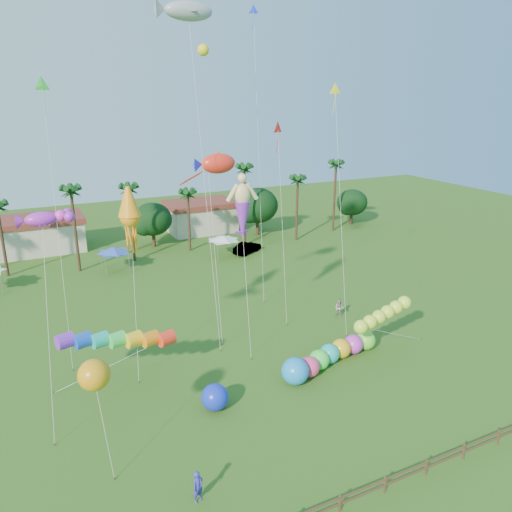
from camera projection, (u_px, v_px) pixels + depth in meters
name	position (u px, v px, depth m)	size (l,w,h in m)	color
ground	(324.00, 429.00, 32.60)	(160.00, 160.00, 0.00)	#285116
tree_line	(172.00, 217.00, 70.26)	(69.46, 8.91, 11.00)	#3A2819
buildings_row	(117.00, 228.00, 73.29)	(35.00, 7.00, 4.00)	beige
tent_row	(115.00, 251.00, 60.19)	(31.00, 4.00, 0.60)	white
fence	(385.00, 483.00, 27.29)	(36.12, 0.12, 1.00)	brown
car_b	(247.00, 248.00, 68.26)	(1.62, 4.65, 1.53)	#4C4C54
spectator_a	(198.00, 487.00, 26.61)	(0.68, 0.45, 1.87)	#3430A8
spectator_b	(339.00, 308.00, 48.67)	(0.89, 0.70, 1.84)	#9F8E85
caterpillar_inflatable	(327.00, 357.00, 39.84)	(10.25, 4.03, 2.10)	#E33B6F
blue_ball	(215.00, 397.00, 34.39)	(1.90, 1.90, 1.90)	#172ED1
rainbow_tube	(139.00, 344.00, 36.49)	(10.25, 2.87, 3.99)	#FC341C
green_worm	(361.00, 327.00, 40.14)	(10.35, 3.37, 3.69)	#CEF636
orange_ball_kite	(94.00, 375.00, 27.40)	(2.35, 2.52, 7.07)	orange
merman_kite	(242.00, 210.00, 41.33)	(2.32, 4.86, 14.26)	#FACD8E
fish_kite	(218.00, 164.00, 42.93)	(4.87, 5.57, 16.11)	red
shark_kite	(189.00, 11.00, 38.53)	(5.54, 7.13, 27.89)	#92989F
squid_kite	(130.00, 217.00, 37.82)	(2.24, 4.98, 14.40)	orange
lobster_kite	(41.00, 219.00, 30.87)	(3.82, 5.58, 14.15)	#B026C1
delta_kite_red	(278.00, 131.00, 45.44)	(1.66, 4.45, 18.52)	red
delta_kite_yellow	(335.00, 95.00, 42.72)	(1.42, 4.89, 21.79)	yellow
delta_kite_green	(42.00, 90.00, 36.23)	(1.35, 3.99, 22.13)	#36E83D
delta_kite_blue	(254.00, 22.00, 46.43)	(1.05, 3.40, 28.74)	#182FDB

